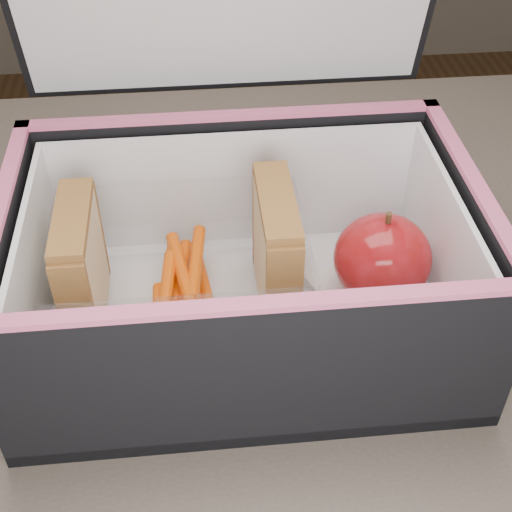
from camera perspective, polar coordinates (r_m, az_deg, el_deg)
The scene contains 8 objects.
kitchen_table at distance 0.63m, azimuth 2.09°, elevation -11.42°, with size 1.20×0.80×0.75m.
lunch_bag at distance 0.52m, azimuth -1.04°, elevation 0.20°, with size 0.33×0.28×0.33m.
plastic_tub at distance 0.53m, azimuth -6.02°, elevation -1.42°, with size 0.19×0.13×0.08m, color white, non-canonical shape.
sandwich_left at distance 0.53m, azimuth -13.79°, elevation -0.86°, with size 0.02×0.09×0.10m.
sandwich_right at distance 0.53m, azimuth 1.60°, elevation 0.31°, with size 0.03×0.09×0.10m.
carrot_sticks at distance 0.55m, azimuth -6.03°, elevation -2.44°, with size 0.05×0.14×0.03m.
paper_napkin at distance 0.57m, azimuth 9.20°, elevation -3.14°, with size 0.08×0.08×0.01m, color white.
red_apple at distance 0.55m, azimuth 10.07°, elevation -0.20°, with size 0.10×0.10×0.08m.
Camera 1 is at (-0.06, -0.38, 1.16)m, focal length 50.00 mm.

